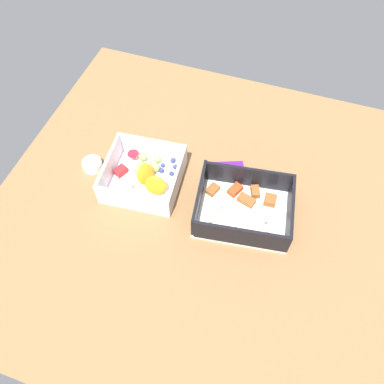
# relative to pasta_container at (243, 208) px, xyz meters

# --- Properties ---
(table_surface) EXTENTS (0.80, 0.80, 0.02)m
(table_surface) POSITION_rel_pasta_container_xyz_m (-0.10, -0.01, -0.03)
(table_surface) COLOR brown
(table_surface) RESTS_ON ground
(pasta_container) EXTENTS (0.20, 0.17, 0.06)m
(pasta_container) POSITION_rel_pasta_container_xyz_m (0.00, 0.00, 0.00)
(pasta_container) COLOR white
(pasta_container) RESTS_ON table_surface
(fruit_bowl) EXTENTS (0.16, 0.16, 0.06)m
(fruit_bowl) POSITION_rel_pasta_container_xyz_m (-0.22, 0.01, 0.00)
(fruit_bowl) COLOR white
(fruit_bowl) RESTS_ON table_surface
(candy_bar) EXTENTS (0.07, 0.05, 0.01)m
(candy_bar) POSITION_rel_pasta_container_xyz_m (-0.06, 0.10, -0.01)
(candy_bar) COLOR #51197A
(candy_bar) RESTS_ON table_surface
(paper_cup_liner) EXTENTS (0.04, 0.04, 0.02)m
(paper_cup_liner) POSITION_rel_pasta_container_xyz_m (-0.34, 0.01, -0.01)
(paper_cup_liner) COLOR white
(paper_cup_liner) RESTS_ON table_surface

